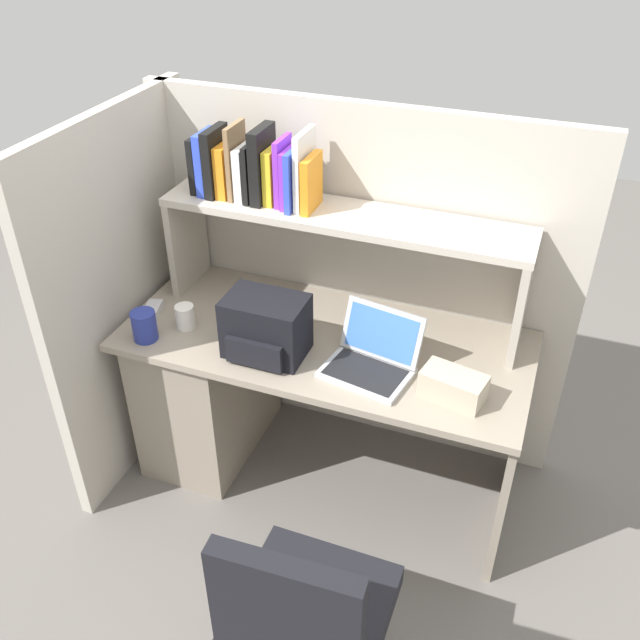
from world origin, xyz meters
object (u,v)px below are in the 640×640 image
computer_mouse (153,309)px  paper_cup (185,317)px  backpack (265,328)px  tissue_box (453,386)px  laptop (372,358)px  office_chair (306,639)px  snack_canister (144,326)px

computer_mouse → paper_cup: bearing=-30.0°
backpack → tissue_box: size_ratio=1.36×
laptop → office_chair: 0.97m
snack_canister → tissue_box: bearing=3.7°
snack_canister → backpack: bearing=10.1°
tissue_box → office_chair: bearing=-93.2°
tissue_box → snack_canister: (-1.19, -0.08, 0.01)m
paper_cup → snack_canister: 0.16m
tissue_box → paper_cup: bearing=-170.7°
computer_mouse → office_chair: bearing=-57.1°
backpack → office_chair: backpack is taller
tissue_box → computer_mouse: bearing=-172.5°
snack_canister → office_chair: (0.97, -0.75, -0.40)m
computer_mouse → tissue_box: 1.27m
paper_cup → computer_mouse: bearing=165.6°
office_chair → paper_cup: bearing=-48.2°
paper_cup → backpack: bearing=-6.2°
tissue_box → office_chair: size_ratio=0.24×
laptop → tissue_box: size_ratio=1.60×
computer_mouse → tissue_box: tissue_box is taller
backpack → office_chair: bearing=-59.6°
laptop → paper_cup: laptop is taller
snack_canister → paper_cup: bearing=49.4°
office_chair → tissue_box: bearing=-107.6°
laptop → backpack: (-0.40, -0.04, 0.06)m
backpack → tissue_box: 0.72m
office_chair → computer_mouse: bearing=-44.2°
tissue_box → snack_canister: size_ratio=1.81×
laptop → paper_cup: 0.77m
computer_mouse → paper_cup: size_ratio=1.06×
backpack → computer_mouse: 0.57m
paper_cup → snack_canister: (-0.11, -0.12, 0.01)m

